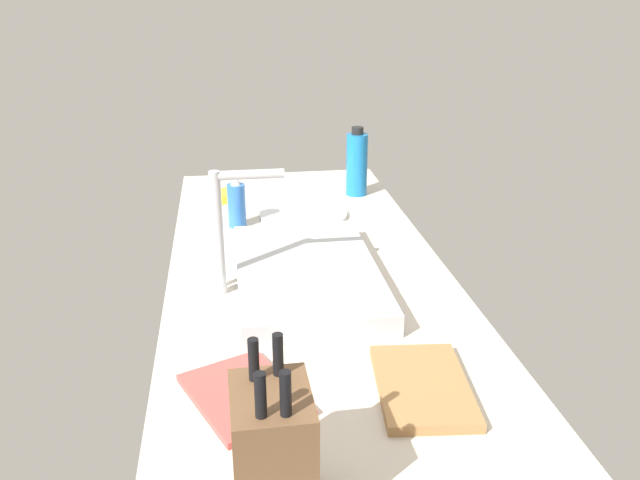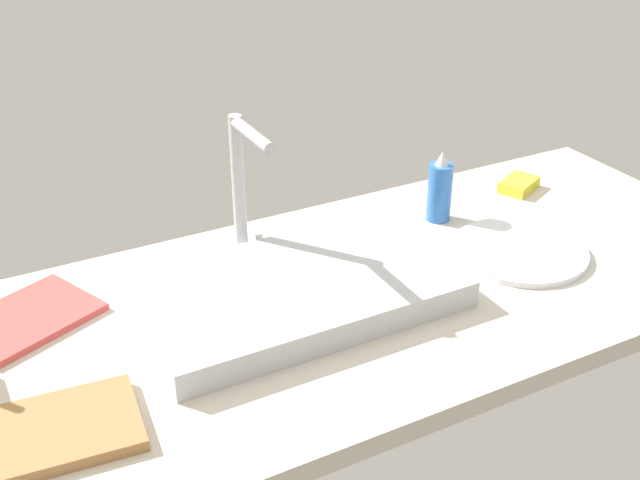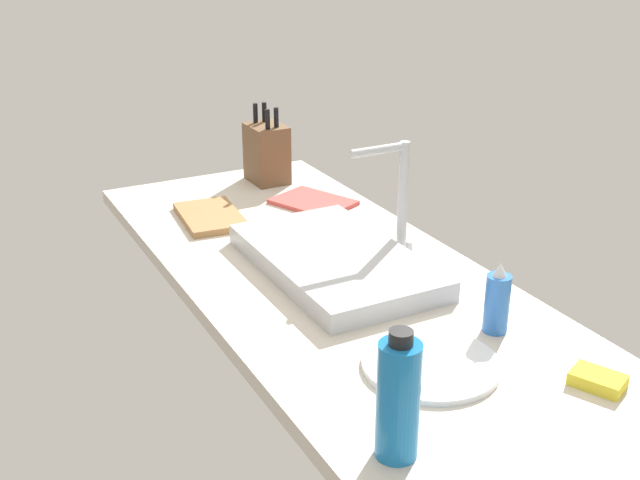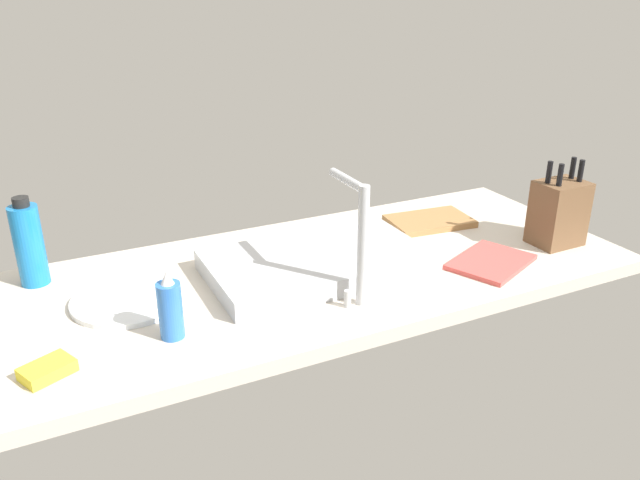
{
  "view_description": "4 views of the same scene",
  "coord_description": "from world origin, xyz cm",
  "px_view_note": "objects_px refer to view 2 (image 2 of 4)",
  "views": [
    {
      "loc": [
        -138.54,
        17.82,
        68.42
      ],
      "look_at": [
        2.35,
        -2.71,
        10.94
      ],
      "focal_mm": 37.14,
      "sensor_mm": 36.0,
      "label": 1
    },
    {
      "loc": [
        -54.26,
        -99.6,
        77.14
      ],
      "look_at": [
        0.34,
        3.13,
        13.36
      ],
      "focal_mm": 44.41,
      "sensor_mm": 36.0,
      "label": 2
    },
    {
      "loc": [
        140.02,
        -78.92,
        81.05
      ],
      "look_at": [
        -2.81,
        -3.74,
        12.94
      ],
      "focal_mm": 44.74,
      "sensor_mm": 36.0,
      "label": 3
    },
    {
      "loc": [
        55.71,
        127.32,
        71.52
      ],
      "look_at": [
        -7.38,
        -1.32,
        10.44
      ],
      "focal_mm": 35.38,
      "sensor_mm": 36.0,
      "label": 4
    }
  ],
  "objects_px": {
    "dish_sponge": "(519,185)",
    "faucet": "(243,179)",
    "sink_basin": "(296,291)",
    "cutting_board": "(50,433)",
    "soap_bottle": "(440,190)",
    "dish_towel": "(27,318)",
    "dinner_plate": "(519,251)"
  },
  "relations": [
    {
      "from": "sink_basin",
      "to": "dish_sponge",
      "type": "xyz_separation_m",
      "value": [
        0.63,
        0.17,
        -0.01
      ]
    },
    {
      "from": "sink_basin",
      "to": "dish_sponge",
      "type": "height_order",
      "value": "sink_basin"
    },
    {
      "from": "faucet",
      "to": "cutting_board",
      "type": "xyz_separation_m",
      "value": [
        -0.42,
        -0.31,
        -0.16
      ]
    },
    {
      "from": "sink_basin",
      "to": "dish_towel",
      "type": "xyz_separation_m",
      "value": [
        -0.41,
        0.16,
        -0.02
      ]
    },
    {
      "from": "dish_towel",
      "to": "faucet",
      "type": "bearing_deg",
      "value": 2.33
    },
    {
      "from": "soap_bottle",
      "to": "dinner_plate",
      "type": "xyz_separation_m",
      "value": [
        0.05,
        -0.19,
        -0.06
      ]
    },
    {
      "from": "faucet",
      "to": "dish_sponge",
      "type": "bearing_deg",
      "value": 0.25
    },
    {
      "from": "soap_bottle",
      "to": "dish_towel",
      "type": "distance_m",
      "value": 0.81
    },
    {
      "from": "faucet",
      "to": "cutting_board",
      "type": "height_order",
      "value": "faucet"
    },
    {
      "from": "dinner_plate",
      "to": "dish_sponge",
      "type": "height_order",
      "value": "dish_sponge"
    },
    {
      "from": "dish_sponge",
      "to": "faucet",
      "type": "bearing_deg",
      "value": -179.75
    },
    {
      "from": "cutting_board",
      "to": "dish_towel",
      "type": "xyz_separation_m",
      "value": [
        0.02,
        0.3,
        -0.0
      ]
    },
    {
      "from": "dish_towel",
      "to": "soap_bottle",
      "type": "bearing_deg",
      "value": -0.94
    },
    {
      "from": "sink_basin",
      "to": "soap_bottle",
      "type": "height_order",
      "value": "soap_bottle"
    },
    {
      "from": "soap_bottle",
      "to": "dish_towel",
      "type": "height_order",
      "value": "soap_bottle"
    },
    {
      "from": "cutting_board",
      "to": "sink_basin",
      "type": "bearing_deg",
      "value": 17.92
    },
    {
      "from": "faucet",
      "to": "dish_towel",
      "type": "xyz_separation_m",
      "value": [
        -0.4,
        -0.02,
        -0.16
      ]
    },
    {
      "from": "faucet",
      "to": "dish_sponge",
      "type": "relative_size",
      "value": 3.06
    },
    {
      "from": "dinner_plate",
      "to": "soap_bottle",
      "type": "bearing_deg",
      "value": 105.47
    },
    {
      "from": "cutting_board",
      "to": "dish_towel",
      "type": "distance_m",
      "value": 0.3
    },
    {
      "from": "faucet",
      "to": "dinner_plate",
      "type": "xyz_separation_m",
      "value": [
        0.46,
        -0.22,
        -0.16
      ]
    },
    {
      "from": "sink_basin",
      "to": "dish_towel",
      "type": "relative_size",
      "value": 2.49
    },
    {
      "from": "sink_basin",
      "to": "faucet",
      "type": "xyz_separation_m",
      "value": [
        -0.02,
        0.17,
        0.14
      ]
    },
    {
      "from": "soap_bottle",
      "to": "dish_sponge",
      "type": "distance_m",
      "value": 0.25
    },
    {
      "from": "sink_basin",
      "to": "dinner_plate",
      "type": "relative_size",
      "value": 2.09
    },
    {
      "from": "soap_bottle",
      "to": "dish_towel",
      "type": "relative_size",
      "value": 0.7
    },
    {
      "from": "dish_sponge",
      "to": "dish_towel",
      "type": "bearing_deg",
      "value": -178.96
    },
    {
      "from": "faucet",
      "to": "dish_towel",
      "type": "distance_m",
      "value": 0.43
    },
    {
      "from": "dish_sponge",
      "to": "soap_bottle",
      "type": "bearing_deg",
      "value": -172.31
    },
    {
      "from": "dinner_plate",
      "to": "faucet",
      "type": "bearing_deg",
      "value": 154.66
    },
    {
      "from": "cutting_board",
      "to": "soap_bottle",
      "type": "distance_m",
      "value": 0.88
    },
    {
      "from": "faucet",
      "to": "cutting_board",
      "type": "relative_size",
      "value": 1.17
    }
  ]
}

